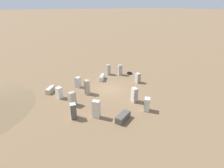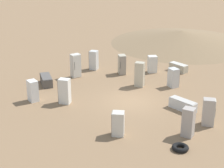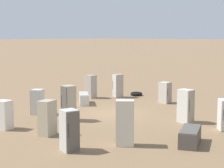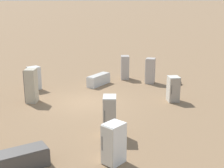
{
  "view_description": "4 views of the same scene",
  "coord_description": "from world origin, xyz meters",
  "px_view_note": "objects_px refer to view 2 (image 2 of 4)",
  "views": [
    {
      "loc": [
        -10.93,
        -19.05,
        10.82
      ],
      "look_at": [
        -0.27,
        -1.47,
        1.46
      ],
      "focal_mm": 28.0,
      "sensor_mm": 36.0,
      "label": 1
    },
    {
      "loc": [
        24.12,
        2.39,
        10.55
      ],
      "look_at": [
        0.96,
        -1.22,
        1.58
      ],
      "focal_mm": 60.0,
      "sensor_mm": 36.0,
      "label": 2
    },
    {
      "loc": [
        -15.71,
        -15.46,
        4.6
      ],
      "look_at": [
        0.87,
        0.82,
        1.61
      ],
      "focal_mm": 60.0,
      "sensor_mm": 36.0,
      "label": 3
    },
    {
      "loc": [
        0.09,
        -16.91,
        5.81
      ],
      "look_at": [
        1.49,
        -0.44,
        1.17
      ],
      "focal_mm": 50.0,
      "sensor_mm": 36.0,
      "label": 4
    }
  ],
  "objects_px": {
    "discarded_fridge_2": "(188,122)",
    "discarded_fridge_0": "(94,60)",
    "discarded_fridge_13": "(76,66)",
    "discarded_fridge_1": "(178,67)",
    "discarded_fridge_10": "(46,80)",
    "discarded_fridge_7": "(173,78)",
    "discarded_fridge_4": "(140,74)",
    "discarded_fridge_5": "(118,124)",
    "discarded_fridge_12": "(183,105)",
    "discarded_fridge_11": "(64,91)",
    "discarded_fridge_6": "(122,65)",
    "scrap_tire": "(180,148)",
    "discarded_fridge_9": "(152,64)",
    "discarded_fridge_3": "(209,112)",
    "discarded_fridge_8": "(33,91)"
  },
  "relations": [
    {
      "from": "discarded_fridge_1",
      "to": "discarded_fridge_7",
      "type": "height_order",
      "value": "discarded_fridge_7"
    },
    {
      "from": "discarded_fridge_6",
      "to": "discarded_fridge_7",
      "type": "relative_size",
      "value": 1.11
    },
    {
      "from": "discarded_fridge_4",
      "to": "discarded_fridge_5",
      "type": "xyz_separation_m",
      "value": [
        8.06,
        -0.56,
        -0.24
      ]
    },
    {
      "from": "discarded_fridge_0",
      "to": "discarded_fridge_1",
      "type": "relative_size",
      "value": 1.01
    },
    {
      "from": "discarded_fridge_0",
      "to": "discarded_fridge_1",
      "type": "height_order",
      "value": "discarded_fridge_0"
    },
    {
      "from": "discarded_fridge_9",
      "to": "discarded_fridge_0",
      "type": "bearing_deg",
      "value": -106.92
    },
    {
      "from": "discarded_fridge_4",
      "to": "discarded_fridge_13",
      "type": "height_order",
      "value": "discarded_fridge_13"
    },
    {
      "from": "discarded_fridge_10",
      "to": "discarded_fridge_13",
      "type": "xyz_separation_m",
      "value": [
        -2.07,
        1.89,
        0.63
      ]
    },
    {
      "from": "discarded_fridge_3",
      "to": "discarded_fridge_11",
      "type": "bearing_deg",
      "value": -97.57
    },
    {
      "from": "discarded_fridge_5",
      "to": "discarded_fridge_9",
      "type": "relative_size",
      "value": 1.01
    },
    {
      "from": "discarded_fridge_12",
      "to": "scrap_tire",
      "type": "height_order",
      "value": "discarded_fridge_12"
    },
    {
      "from": "discarded_fridge_2",
      "to": "discarded_fridge_13",
      "type": "distance_m",
      "value": 12.5
    },
    {
      "from": "discarded_fridge_10",
      "to": "discarded_fridge_7",
      "type": "bearing_deg",
      "value": 159.7
    },
    {
      "from": "discarded_fridge_1",
      "to": "discarded_fridge_9",
      "type": "xyz_separation_m",
      "value": [
        0.6,
        -2.23,
        0.38
      ]
    },
    {
      "from": "discarded_fridge_8",
      "to": "scrap_tire",
      "type": "distance_m",
      "value": 11.4
    },
    {
      "from": "discarded_fridge_11",
      "to": "discarded_fridge_4",
      "type": "bearing_deg",
      "value": -43.71
    },
    {
      "from": "discarded_fridge_0",
      "to": "scrap_tire",
      "type": "distance_m",
      "value": 14.6
    },
    {
      "from": "discarded_fridge_10",
      "to": "discarded_fridge_12",
      "type": "height_order",
      "value": "discarded_fridge_12"
    },
    {
      "from": "discarded_fridge_3",
      "to": "scrap_tire",
      "type": "bearing_deg",
      "value": -24.16
    },
    {
      "from": "discarded_fridge_0",
      "to": "discarded_fridge_8",
      "type": "distance_m",
      "value": 7.99
    },
    {
      "from": "discarded_fridge_1",
      "to": "discarded_fridge_11",
      "type": "distance_m",
      "value": 11.34
    },
    {
      "from": "discarded_fridge_5",
      "to": "scrap_tire",
      "type": "distance_m",
      "value": 3.78
    },
    {
      "from": "discarded_fridge_13",
      "to": "discarded_fridge_4",
      "type": "bearing_deg",
      "value": 124.43
    },
    {
      "from": "discarded_fridge_2",
      "to": "discarded_fridge_7",
      "type": "height_order",
      "value": "discarded_fridge_2"
    },
    {
      "from": "discarded_fridge_2",
      "to": "discarded_fridge_7",
      "type": "distance_m",
      "value": 7.83
    },
    {
      "from": "discarded_fridge_7",
      "to": "scrap_tire",
      "type": "xyz_separation_m",
      "value": [
        9.43,
        0.42,
        -0.61
      ]
    },
    {
      "from": "discarded_fridge_12",
      "to": "discarded_fridge_1",
      "type": "bearing_deg",
      "value": 40.19
    },
    {
      "from": "discarded_fridge_9",
      "to": "discarded_fridge_6",
      "type": "bearing_deg",
      "value": -89.26
    },
    {
      "from": "discarded_fridge_6",
      "to": "discarded_fridge_11",
      "type": "height_order",
      "value": "discarded_fridge_11"
    },
    {
      "from": "discarded_fridge_10",
      "to": "discarded_fridge_12",
      "type": "bearing_deg",
      "value": 136.92
    },
    {
      "from": "discarded_fridge_2",
      "to": "discarded_fridge_12",
      "type": "distance_m",
      "value": 3.62
    },
    {
      "from": "discarded_fridge_12",
      "to": "scrap_tire",
      "type": "xyz_separation_m",
      "value": [
        5.22,
        -0.23,
        -0.23
      ]
    },
    {
      "from": "discarded_fridge_5",
      "to": "discarded_fridge_3",
      "type": "bearing_deg",
      "value": -70.1
    },
    {
      "from": "discarded_fridge_8",
      "to": "discarded_fridge_10",
      "type": "height_order",
      "value": "discarded_fridge_8"
    },
    {
      "from": "discarded_fridge_5",
      "to": "discarded_fridge_11",
      "type": "height_order",
      "value": "discarded_fridge_11"
    },
    {
      "from": "discarded_fridge_6",
      "to": "discarded_fridge_0",
      "type": "bearing_deg",
      "value": -35.87
    },
    {
      "from": "discarded_fridge_3",
      "to": "discarded_fridge_7",
      "type": "height_order",
      "value": "discarded_fridge_3"
    },
    {
      "from": "discarded_fridge_0",
      "to": "discarded_fridge_11",
      "type": "xyz_separation_m",
      "value": [
        7.51,
        -0.53,
        0.05
      ]
    },
    {
      "from": "discarded_fridge_2",
      "to": "discarded_fridge_3",
      "type": "distance_m",
      "value": 2.03
    },
    {
      "from": "discarded_fridge_10",
      "to": "scrap_tire",
      "type": "height_order",
      "value": "discarded_fridge_10"
    },
    {
      "from": "discarded_fridge_11",
      "to": "discarded_fridge_13",
      "type": "relative_size",
      "value": 0.92
    },
    {
      "from": "discarded_fridge_13",
      "to": "discarded_fridge_7",
      "type": "bearing_deg",
      "value": 130.61
    },
    {
      "from": "discarded_fridge_7",
      "to": "discarded_fridge_2",
      "type": "bearing_deg",
      "value": -29.74
    },
    {
      "from": "discarded_fridge_6",
      "to": "discarded_fridge_7",
      "type": "distance_m",
      "value": 4.93
    },
    {
      "from": "discarded_fridge_2",
      "to": "discarded_fridge_0",
      "type": "bearing_deg",
      "value": 146.01
    },
    {
      "from": "discarded_fridge_2",
      "to": "discarded_fridge_4",
      "type": "xyz_separation_m",
      "value": [
        -7.53,
        -3.44,
        0.09
      ]
    },
    {
      "from": "discarded_fridge_13",
      "to": "discarded_fridge_9",
      "type": "bearing_deg",
      "value": 157.4
    },
    {
      "from": "discarded_fridge_4",
      "to": "discarded_fridge_13",
      "type": "distance_m",
      "value": 5.55
    },
    {
      "from": "discarded_fridge_5",
      "to": "discarded_fridge_11",
      "type": "relative_size",
      "value": 0.82
    },
    {
      "from": "discarded_fridge_8",
      "to": "discarded_fridge_0",
      "type": "bearing_deg",
      "value": 25.54
    }
  ]
}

